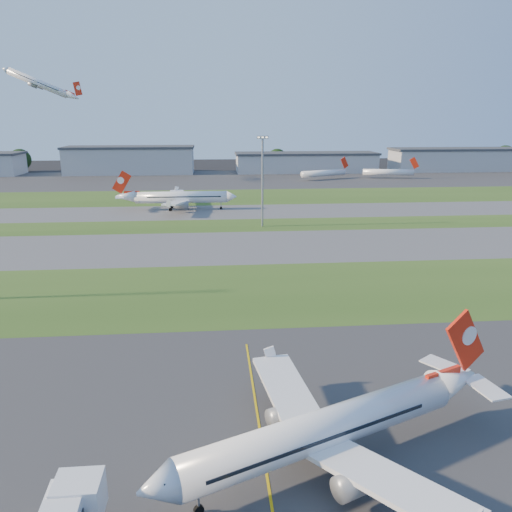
{
  "coord_description": "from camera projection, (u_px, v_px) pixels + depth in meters",
  "views": [
    {
      "loc": [
        0.78,
        -33.98,
        30.85
      ],
      "look_at": [
        8.19,
        51.12,
        7.0
      ],
      "focal_mm": 35.0,
      "sensor_mm": 36.0,
      "label": 1
    }
  ],
  "objects": [
    {
      "name": "airliner_departing",
      "position": [
        39.0,
        83.0,
        234.5
      ],
      "size": [
        33.96,
        28.77,
        10.59
      ],
      "rotation": [
        0.0,
        0.0,
        0.05
      ],
      "color": "white"
    },
    {
      "name": "yellow_line",
      "position": [
        271.0,
        504.0,
        41.25
      ],
      "size": [
        0.25,
        60.0,
        0.02
      ],
      "primitive_type": "cube",
      "color": "gold",
      "rests_on": "ground"
    },
    {
      "name": "tree_mid_east",
      "position": [
        277.0,
        158.0,
        300.46
      ],
      "size": [
        11.55,
        11.55,
        12.6
      ],
      "color": "black",
      "rests_on": "ground"
    },
    {
      "name": "taxiway_a",
      "position": [
        211.0,
        247.0,
        122.39
      ],
      "size": [
        300.0,
        32.0,
        0.01
      ],
      "primitive_type": "cube",
      "color": "#515154",
      "rests_on": "ground"
    },
    {
      "name": "apron_far",
      "position": [
        211.0,
        179.0,
        256.72
      ],
      "size": [
        400.0,
        80.0,
        0.01
      ],
      "primitive_type": "cube",
      "color": "#333335",
      "rests_on": "ground"
    },
    {
      "name": "grass_strip_a",
      "position": [
        211.0,
        293.0,
        90.73
      ],
      "size": [
        300.0,
        34.0,
        0.01
      ],
      "primitive_type": "cube",
      "color": "#2F4D19",
      "rests_on": "ground"
    },
    {
      "name": "hangar_east",
      "position": [
        306.0,
        162.0,
        288.59
      ],
      "size": [
        81.6,
        23.0,
        11.2
      ],
      "color": "gray",
      "rests_on": "ground"
    },
    {
      "name": "airliner_taxiing",
      "position": [
        180.0,
        197.0,
        170.85
      ],
      "size": [
        38.74,
        32.89,
        12.09
      ],
      "rotation": [
        0.0,
        0.0,
        3.13
      ],
      "color": "white",
      "rests_on": "ground"
    },
    {
      "name": "taxiway_b",
      "position": [
        211.0,
        212.0,
        167.49
      ],
      "size": [
        300.0,
        26.0,
        0.01
      ],
      "primitive_type": "cube",
      "color": "#515154",
      "rests_on": "ground"
    },
    {
      "name": "tree_mid_west",
      "position": [
        177.0,
        161.0,
        292.83
      ],
      "size": [
        9.9,
        9.9,
        10.8
      ],
      "color": "black",
      "rests_on": "ground"
    },
    {
      "name": "grass_strip_b",
      "position": [
        211.0,
        226.0,
        146.38
      ],
      "size": [
        300.0,
        18.0,
        0.01
      ],
      "primitive_type": "cube",
      "color": "#2F4D19",
      "rests_on": "ground"
    },
    {
      "name": "airliner_parked",
      "position": [
        326.0,
        429.0,
        44.77
      ],
      "size": [
        32.55,
        27.68,
        10.8
      ],
      "rotation": [
        0.0,
        0.0,
        0.4
      ],
      "color": "white",
      "rests_on": "ground"
    },
    {
      "name": "apron_near",
      "position": [
        211.0,
        507.0,
        40.83
      ],
      "size": [
        300.0,
        70.0,
        0.01
      ],
      "primitive_type": "cube",
      "color": "#333335",
      "rests_on": "ground"
    },
    {
      "name": "hangar_far_east",
      "position": [
        472.0,
        159.0,
        296.68
      ],
      "size": [
        96.9,
        23.0,
        13.2
      ],
      "color": "gray",
      "rests_on": "ground"
    },
    {
      "name": "tree_east",
      "position": [
        399.0,
        159.0,
        304.98
      ],
      "size": [
        10.45,
        10.45,
        11.4
      ],
      "color": "black",
      "rests_on": "ground"
    },
    {
      "name": "mini_jet_near",
      "position": [
        324.0,
        173.0,
        254.41
      ],
      "size": [
        27.04,
        13.0,
        9.48
      ],
      "rotation": [
        0.0,
        0.0,
        0.4
      ],
      "color": "white",
      "rests_on": "ground"
    },
    {
      "name": "light_mast_centre",
      "position": [
        262.0,
        175.0,
        141.73
      ],
      "size": [
        3.2,
        0.7,
        25.8
      ],
      "color": "gray",
      "rests_on": "ground"
    },
    {
      "name": "ground",
      "position": [
        211.0,
        507.0,
        40.83
      ],
      "size": [
        700.0,
        700.0,
        0.0
      ],
      "primitive_type": "plane",
      "color": "black",
      "rests_on": "ground"
    },
    {
      "name": "grass_strip_c",
      "position": [
        211.0,
        197.0,
        199.15
      ],
      "size": [
        300.0,
        40.0,
        0.01
      ],
      "primitive_type": "cube",
      "color": "#2F4D19",
      "rests_on": "ground"
    },
    {
      "name": "hangar_west",
      "position": [
        130.0,
        160.0,
        279.7
      ],
      "size": [
        71.4,
        23.0,
        15.2
      ],
      "color": "gray",
      "rests_on": "ground"
    },
    {
      "name": "tree_west",
      "position": [
        20.0,
        159.0,
        288.79
      ],
      "size": [
        12.1,
        12.1,
        13.2
      ],
      "color": "black",
      "rests_on": "ground"
    },
    {
      "name": "tree_far_east",
      "position": [
        505.0,
        155.0,
        314.32
      ],
      "size": [
        12.65,
        12.65,
        13.8
      ],
      "color": "black",
      "rests_on": "ground"
    },
    {
      "name": "mini_jet_far",
      "position": [
        388.0,
        172.0,
        259.04
      ],
      "size": [
        28.5,
        7.32,
        9.48
      ],
      "rotation": [
        0.0,
        0.0,
        -0.16
      ],
      "color": "white",
      "rests_on": "ground"
    }
  ]
}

